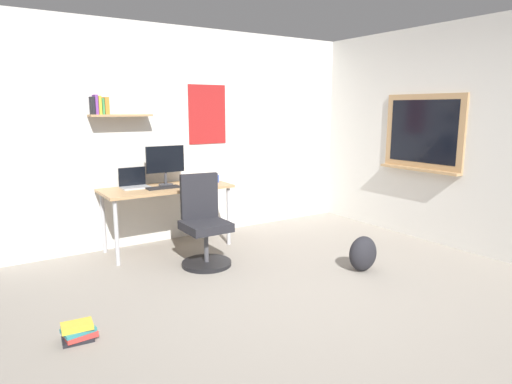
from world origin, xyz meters
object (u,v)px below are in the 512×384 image
object	(u,v)px
keyboard	(163,188)
computer_mouse	(186,185)
monitor_primary	(165,162)
laptop	(134,183)
coffee_mug	(216,179)
backpack	(363,254)
desk	(167,193)
office_chair	(204,226)
book_stack_on_floor	(79,332)

from	to	relation	value
keyboard	computer_mouse	size ratio (longest dim) A/B	3.56
monitor_primary	computer_mouse	world-z (taller)	monitor_primary
computer_mouse	laptop	bearing A→B (deg)	156.86
coffee_mug	backpack	distance (m)	1.99
desk	laptop	world-z (taller)	laptop
office_chair	coffee_mug	distance (m)	0.93
office_chair	book_stack_on_floor	distance (m)	1.78
office_chair	laptop	bearing A→B (deg)	117.37
coffee_mug	book_stack_on_floor	world-z (taller)	coffee_mug
office_chair	book_stack_on_floor	xyz separation A→B (m)	(-1.47, -0.94, -0.34)
laptop	backpack	bearing A→B (deg)	-48.83
coffee_mug	book_stack_on_floor	xyz separation A→B (m)	(-1.99, -1.62, -0.72)
office_chair	keyboard	distance (m)	0.74
laptop	book_stack_on_floor	size ratio (longest dim) A/B	1.29
monitor_primary	backpack	size ratio (longest dim) A/B	1.29
laptop	computer_mouse	world-z (taller)	laptop
laptop	coffee_mug	distance (m)	0.98
computer_mouse	monitor_primary	bearing A→B (deg)	133.27
office_chair	monitor_primary	xyz separation A→B (m)	(-0.08, 0.81, 0.60)
desk	keyboard	xyz separation A→B (m)	(-0.07, -0.08, 0.08)
coffee_mug	computer_mouse	bearing A→B (deg)	-173.29
monitor_primary	keyboard	size ratio (longest dim) A/B	1.25
monitor_primary	keyboard	world-z (taller)	monitor_primary
book_stack_on_floor	computer_mouse	bearing A→B (deg)	45.08
laptop	desk	bearing A→B (deg)	-24.52
monitor_primary	laptop	bearing A→B (deg)	172.49
office_chair	computer_mouse	size ratio (longest dim) A/B	9.13
desk	coffee_mug	distance (m)	0.64
office_chair	laptop	xyz separation A→B (m)	(-0.44, 0.86, 0.38)
desk	computer_mouse	size ratio (longest dim) A/B	14.07
monitor_primary	coffee_mug	xyz separation A→B (m)	(0.60, -0.13, -0.22)
computer_mouse	coffee_mug	size ratio (longest dim) A/B	1.13
monitor_primary	book_stack_on_floor	distance (m)	2.43
monitor_primary	backpack	xyz separation A→B (m)	(1.32, -1.88, -0.83)
coffee_mug	backpack	xyz separation A→B (m)	(0.73, -1.75, -0.60)
book_stack_on_floor	office_chair	bearing A→B (deg)	32.53
desk	monitor_primary	size ratio (longest dim) A/B	3.15
keyboard	book_stack_on_floor	distance (m)	2.14
backpack	book_stack_on_floor	size ratio (longest dim) A/B	1.50
desk	monitor_primary	bearing A→B (deg)	70.26
laptop	monitor_primary	distance (m)	0.43
laptop	computer_mouse	bearing A→B (deg)	-23.14
book_stack_on_floor	monitor_primary	bearing A→B (deg)	51.45
backpack	book_stack_on_floor	distance (m)	2.73
coffee_mug	desk	bearing A→B (deg)	177.37
desk	keyboard	size ratio (longest dim) A/B	3.95
desk	laptop	xyz separation A→B (m)	(-0.33, 0.15, 0.13)
desk	laptop	size ratio (longest dim) A/B	4.72
office_chair	backpack	xyz separation A→B (m)	(1.25, -1.07, -0.23)
coffee_mug	monitor_primary	bearing A→B (deg)	167.59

